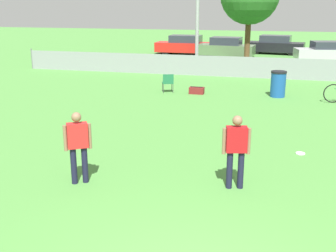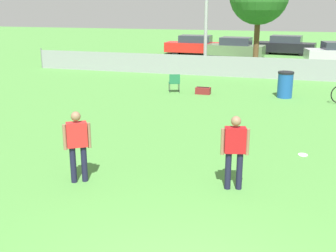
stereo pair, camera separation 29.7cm
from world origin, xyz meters
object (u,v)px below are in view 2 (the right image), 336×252
(player_defender_red, at_px, (235,147))
(parked_car_red, at_px, (195,45))
(frisbee_disc, at_px, (303,155))
(folding_chair_sideline, at_px, (174,82))
(gear_bag_sideline, at_px, (203,91))
(parked_car_olive, at_px, (236,48))
(player_thrower_red, at_px, (77,142))
(parked_car_dark, at_px, (286,45))
(trash_bin, at_px, (285,85))

(player_defender_red, xyz_separation_m, parked_car_red, (-6.38, 24.10, -0.22))
(player_defender_red, height_order, frisbee_disc, player_defender_red)
(player_defender_red, xyz_separation_m, folding_chair_sideline, (-3.93, 9.38, -0.44))
(frisbee_disc, xyz_separation_m, gear_bag_sideline, (-4.09, 6.86, 0.13))
(folding_chair_sideline, xyz_separation_m, parked_car_red, (-2.45, 14.72, 0.22))
(parked_car_olive, bearing_deg, player_thrower_red, -85.36)
(frisbee_disc, xyz_separation_m, parked_car_olive, (-4.54, 20.31, 0.69))
(frisbee_disc, height_order, parked_car_olive, parked_car_olive)
(frisbee_disc, distance_m, parked_car_olive, 20.82)
(folding_chair_sideline, bearing_deg, gear_bag_sideline, 160.46)
(folding_chair_sideline, bearing_deg, parked_car_olive, -115.17)
(player_defender_red, xyz_separation_m, parked_car_dark, (0.35, 26.13, -0.23))
(parked_car_red, height_order, parked_car_dark, parked_car_red)
(gear_bag_sideline, xyz_separation_m, parked_car_olive, (-0.45, 13.45, 0.56))
(player_thrower_red, relative_size, player_defender_red, 1.00)
(player_thrower_red, height_order, frisbee_disc, player_thrower_red)
(player_defender_red, height_order, parked_car_red, player_defender_red)
(gear_bag_sideline, xyz_separation_m, parked_car_red, (-3.73, 14.67, 0.56))
(player_thrower_red, xyz_separation_m, trash_bin, (4.06, 10.28, -0.37))
(parked_car_olive, bearing_deg, gear_bag_sideline, -82.99)
(player_defender_red, bearing_deg, parked_car_dark, 75.29)
(frisbee_disc, bearing_deg, parked_car_red, 109.97)
(frisbee_disc, bearing_deg, parked_car_dark, 92.65)
(parked_car_red, distance_m, parked_car_olive, 3.51)
(player_defender_red, relative_size, parked_car_dark, 0.35)
(gear_bag_sideline, height_order, parked_car_olive, parked_car_olive)
(frisbee_disc, height_order, gear_bag_sideline, gear_bag_sideline)
(gear_bag_sideline, bearing_deg, player_thrower_red, -93.67)
(folding_chair_sideline, distance_m, parked_car_red, 14.92)
(gear_bag_sideline, height_order, parked_car_dark, parked_car_dark)
(parked_car_olive, distance_m, parked_car_dark, 4.74)
(parked_car_red, distance_m, parked_car_dark, 7.04)
(gear_bag_sideline, distance_m, parked_car_dark, 16.98)
(folding_chair_sideline, xyz_separation_m, parked_car_olive, (0.84, 13.49, 0.22))
(parked_car_olive, bearing_deg, trash_bin, -68.56)
(parked_car_red, bearing_deg, frisbee_disc, -70.18)
(gear_bag_sideline, relative_size, parked_car_red, 0.14)
(frisbee_disc, relative_size, trash_bin, 0.23)
(folding_chair_sideline, distance_m, gear_bag_sideline, 1.33)
(player_defender_red, distance_m, trash_bin, 9.73)
(trash_bin, bearing_deg, player_defender_red, -94.52)
(player_thrower_red, xyz_separation_m, gear_bag_sideline, (0.64, 10.01, -0.78))
(trash_bin, xyz_separation_m, parked_car_red, (-7.15, 14.40, 0.15))
(trash_bin, relative_size, parked_car_red, 0.24)
(folding_chair_sideline, bearing_deg, frisbee_disc, 106.65)
(trash_bin, bearing_deg, parked_car_dark, 91.44)
(folding_chair_sideline, height_order, parked_car_dark, parked_car_dark)
(frisbee_disc, xyz_separation_m, parked_car_dark, (-1.09, 23.57, 0.68))
(parked_car_dark, bearing_deg, player_thrower_red, -90.58)
(frisbee_disc, relative_size, parked_car_dark, 0.05)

